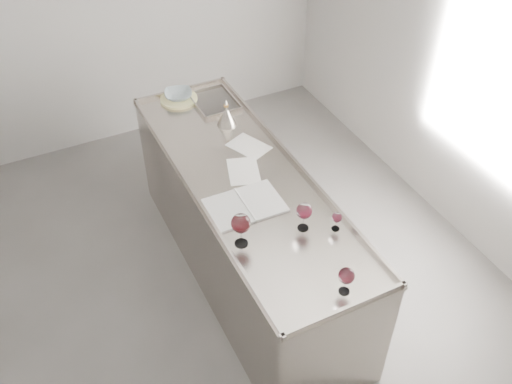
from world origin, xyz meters
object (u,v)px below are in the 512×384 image
wine_glass_left (241,224)px  ceramic_bowl (178,95)px  wine_glass_right (346,276)px  wine_funnel (227,117)px  wine_glass_small (337,218)px  counter (246,228)px  notebook (245,205)px  wine_glass_middle (304,211)px

wine_glass_left → ceramic_bowl: size_ratio=1.05×
wine_glass_right → wine_funnel: bearing=87.3°
wine_glass_small → wine_glass_left: bearing=165.9°
counter → notebook: size_ratio=5.19×
wine_glass_small → ceramic_bowl: (-0.33, 1.74, -0.04)m
ceramic_bowl → wine_funnel: wine_funnel is taller
wine_glass_left → wine_glass_small: 0.57m
wine_glass_right → wine_glass_middle: bearing=85.2°
notebook → ceramic_bowl: bearing=88.4°
notebook → ceramic_bowl: (0.06, 1.32, 0.04)m
wine_glass_right → counter: bearing=93.3°
wine_glass_left → wine_glass_small: (0.55, -0.14, -0.07)m
wine_glass_small → wine_funnel: (-0.13, 1.27, -0.02)m
wine_glass_small → ceramic_bowl: 1.77m
wine_glass_left → wine_glass_middle: size_ratio=1.17×
wine_glass_left → ceramic_bowl: wine_glass_left is taller
counter → wine_glass_right: 1.23m
counter → wine_glass_small: (0.27, -0.66, 0.56)m
wine_glass_small → wine_funnel: bearing=96.0°
wine_glass_right → wine_glass_small: 0.47m
wine_glass_left → wine_glass_right: 0.65m
wine_glass_left → wine_funnel: bearing=69.8°
wine_glass_middle → ceramic_bowl: bearing=95.6°
wine_glass_small → notebook: bearing=133.4°
counter → wine_glass_right: bearing=-86.7°
ceramic_bowl → wine_funnel: bearing=-67.4°
wine_glass_middle → notebook: 0.42m
ceramic_bowl → wine_glass_small: bearing=-79.3°
counter → wine_glass_middle: bearing=-79.5°
notebook → wine_glass_middle: bearing=-54.3°
wine_glass_middle → wine_glass_right: (-0.04, -0.51, -0.01)m
counter → ceramic_bowl: 1.20m
notebook → wine_funnel: bearing=74.1°
wine_glass_left → notebook: bearing=60.6°
counter → wine_funnel: (0.14, 0.61, 0.53)m
ceramic_bowl → counter: bearing=-87.1°
wine_glass_left → ceramic_bowl: (0.22, 1.60, -0.11)m
wine_glass_middle → wine_glass_small: 0.20m
counter → wine_glass_right: (0.06, -1.08, 0.59)m
wine_glass_left → wine_funnel: wine_glass_left is taller
wine_glass_right → ceramic_bowl: bearing=93.1°
wine_glass_left → notebook: 0.35m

